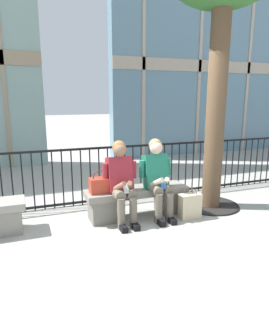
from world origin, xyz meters
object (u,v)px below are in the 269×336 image
stone_bench (137,199)px  handbag_on_bench (100,185)px  seated_person_companion (158,176)px  shopping_bag (190,206)px  seated_person_with_phone (121,180)px

stone_bench → handbag_on_bench: (-0.58, -0.01, 0.30)m
seated_person_companion → shopping_bag: seated_person_companion is taller
seated_person_with_phone → shopping_bag: 1.14m
stone_bench → seated_person_with_phone: (-0.29, -0.13, 0.38)m
shopping_bag → seated_person_companion: bearing=150.8°
stone_bench → seated_person_companion: 0.49m
shopping_bag → seated_person_with_phone: bearing=166.4°
handbag_on_bench → seated_person_with_phone: bearing=-22.2°
stone_bench → seated_person_companion: (0.29, -0.13, 0.38)m
stone_bench → seated_person_companion: size_ratio=1.32×
seated_person_companion → handbag_on_bench: bearing=172.2°
seated_person_with_phone → seated_person_companion: size_ratio=1.00×
stone_bench → shopping_bag: size_ratio=3.31×
stone_bench → seated_person_with_phone: size_ratio=1.32×
seated_person_companion → shopping_bag: (0.44, -0.25, -0.45)m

